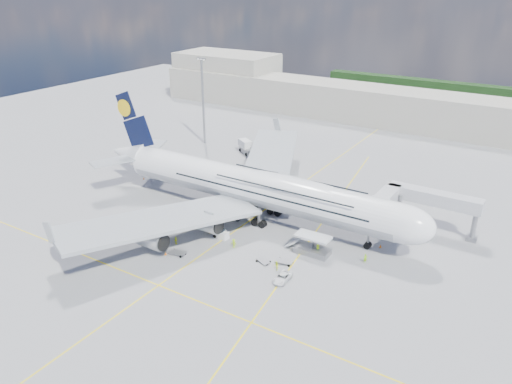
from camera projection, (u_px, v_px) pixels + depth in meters
The scene contains 31 objects.
ground at pixel (228, 236), 98.06m from camera, with size 300.00×300.00×0.00m, color gray.
taxi_line_main at pixel (228, 236), 98.05m from camera, with size 0.25×220.00×0.01m, color yellow.
taxi_line_cross at pixel (159, 285), 82.50m from camera, with size 120.00×0.25×0.01m, color yellow.
taxi_line_diag at pixel (314, 233), 99.04m from camera, with size 0.25×100.00×0.01m, color yellow.
airliner at pixel (256, 187), 102.96m from camera, with size 77.26×79.15×23.71m.
jet_bridge at pixel (414, 200), 97.14m from camera, with size 18.80×12.10×8.50m.
cargo_loader at pixel (312, 247), 91.65m from camera, with size 8.53×3.20×3.67m.
light_mast at pixel (203, 100), 147.18m from camera, with size 3.00×0.70×25.50m.
terminal at pixel (387, 107), 169.54m from camera, with size 180.00×16.00×12.00m, color #B2AD9E.
hangar at pixel (227, 75), 206.19m from camera, with size 40.00×22.00×18.00m, color #B2AD9E.
dolly_row_a at pixel (159, 219), 102.89m from camera, with size 2.79×1.81×1.64m.
dolly_row_b at pixel (123, 238), 96.67m from camera, with size 3.07×1.87×0.43m.
dolly_row_c at pixel (177, 253), 91.50m from camera, with size 3.53×2.47×0.47m.
dolly_back at pixel (122, 218), 104.63m from camera, with size 3.45×2.22×0.47m.
dolly_nose_far at pixel (284, 261), 88.72m from camera, with size 3.42×2.33×0.46m.
dolly_nose_near at pixel (263, 261), 88.99m from camera, with size 3.04×2.43×0.39m.
baggage_tug at pixel (221, 234), 97.07m from camera, with size 3.24×1.80×1.93m.
catering_truck_inner at pixel (243, 181), 119.40m from camera, with size 7.34×4.13×4.12m.
catering_truck_outer at pixel (247, 147), 142.84m from camera, with size 7.01×5.31×3.86m.
service_van at pixel (282, 278), 83.45m from camera, with size 2.05×4.45×1.24m, color white.
crew_nose at pixel (365, 258), 88.69m from camera, with size 0.63×0.41×1.72m, color #91DD17.
crew_loader at pixel (276, 266), 86.40m from camera, with size 0.85×0.66×1.75m, color #E6FF1A.
crew_wing at pixel (176, 240), 94.85m from camera, with size 0.93×0.39×1.58m, color #E9FD1A.
crew_van at pixel (318, 249), 91.45m from camera, with size 0.97×0.63×1.98m, color #C3FA1A.
crew_tug at pixel (234, 243), 93.60m from camera, with size 1.16×0.67×1.80m, color #B4E818.
cone_nose at pixel (380, 246), 93.88m from camera, with size 0.49×0.49×0.63m.
cone_wing_left_inner at pixel (259, 179), 124.60m from camera, with size 0.49×0.49×0.62m.
cone_wing_left_outer at pixel (288, 175), 127.42m from camera, with size 0.47×0.47×0.60m.
cone_wing_right_inner at pixel (172, 219), 104.45m from camera, with size 0.41×0.41×0.53m.
cone_wing_right_outer at pixel (166, 254), 91.40m from camera, with size 0.44×0.44×0.56m.
cone_tail at pixel (144, 178), 125.21m from camera, with size 0.45×0.45×0.57m.
Camera 1 is at (50.45, -70.37, 47.16)m, focal length 35.00 mm.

